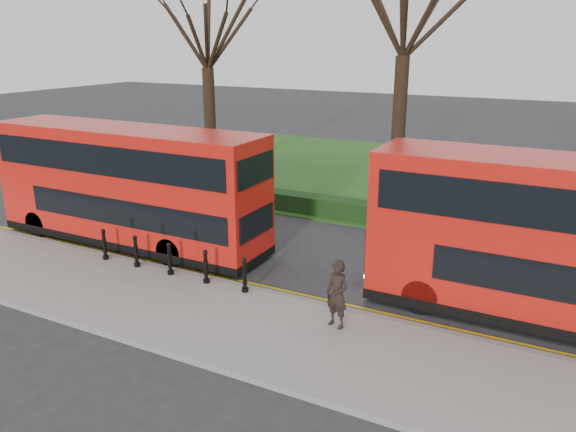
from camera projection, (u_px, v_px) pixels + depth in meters
The scene contains 12 objects.
ground at pixel (240, 273), 17.96m from camera, with size 120.00×120.00×0.00m, color #28282B.
pavement at pixel (181, 309), 15.41m from camera, with size 60.00×4.00×0.15m, color gray.
kerb at pixel (222, 282), 17.10m from camera, with size 60.00×0.25×0.16m, color slate.
grass_verge at pixel (386, 175), 30.63m from camera, with size 60.00×18.00×0.06m, color #22501A.
hedge at pixel (326, 207), 23.59m from camera, with size 60.00×0.90×0.80m, color black.
yellow_line_outer at pixel (228, 281), 17.37m from camera, with size 60.00×0.10×0.01m, color yellow.
yellow_line_inner at pixel (231, 279), 17.54m from camera, with size 60.00×0.10×0.01m, color yellow.
tree_left at pixel (206, 29), 27.62m from camera, with size 6.68×6.68×10.44m.
tree_mid at pixel (406, 3), 22.93m from camera, with size 7.53×7.53×11.77m.
bollard_row at pixel (170, 259), 17.36m from camera, with size 5.59×0.15×1.00m.
bus_lead at pixel (128, 187), 19.97m from camera, with size 10.62×2.44×4.23m.
pedestrian at pixel (337, 294), 14.10m from camera, with size 0.65×0.43×1.79m, color black.
Camera 1 is at (9.01, -13.97, 7.22)m, focal length 35.00 mm.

